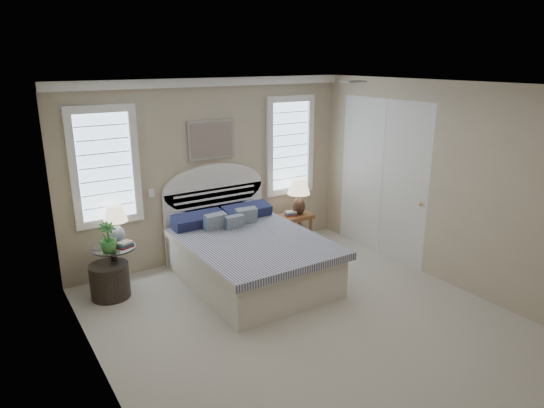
% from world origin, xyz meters
% --- Properties ---
extents(floor, '(4.50, 5.00, 0.01)m').
position_xyz_m(floor, '(0.00, 0.00, 0.00)').
color(floor, '#B7AC9C').
rests_on(floor, ground).
extents(ceiling, '(4.50, 5.00, 0.01)m').
position_xyz_m(ceiling, '(0.00, 0.00, 2.70)').
color(ceiling, white).
rests_on(ceiling, wall_back).
extents(wall_back, '(4.50, 0.02, 2.70)m').
position_xyz_m(wall_back, '(0.00, 2.50, 1.35)').
color(wall_back, '#BEA98E').
rests_on(wall_back, floor).
extents(wall_left, '(0.02, 5.00, 2.70)m').
position_xyz_m(wall_left, '(-2.25, 0.00, 1.35)').
color(wall_left, '#BEA98E').
rests_on(wall_left, floor).
extents(wall_right, '(0.02, 5.00, 2.70)m').
position_xyz_m(wall_right, '(2.25, 0.00, 1.35)').
color(wall_right, '#BEA98E').
rests_on(wall_right, floor).
extents(crown_molding, '(4.50, 0.08, 0.12)m').
position_xyz_m(crown_molding, '(0.00, 2.46, 2.64)').
color(crown_molding, white).
rests_on(crown_molding, wall_back).
extents(hvac_vent, '(0.30, 0.20, 0.02)m').
position_xyz_m(hvac_vent, '(1.20, 0.80, 2.68)').
color(hvac_vent, '#B2B2B2').
rests_on(hvac_vent, ceiling).
extents(switch_plate, '(0.08, 0.01, 0.12)m').
position_xyz_m(switch_plate, '(-0.95, 2.48, 1.15)').
color(switch_plate, white).
rests_on(switch_plate, wall_back).
extents(window_left, '(0.90, 0.06, 1.60)m').
position_xyz_m(window_left, '(-1.55, 2.48, 1.60)').
color(window_left, silver).
rests_on(window_left, wall_back).
extents(window_right, '(0.90, 0.06, 1.60)m').
position_xyz_m(window_right, '(1.40, 2.48, 1.60)').
color(window_right, silver).
rests_on(window_right, wall_back).
extents(painting, '(0.74, 0.04, 0.58)m').
position_xyz_m(painting, '(0.00, 2.46, 1.82)').
color(painting, silver).
rests_on(painting, wall_back).
extents(closet_door, '(0.02, 1.80, 2.40)m').
position_xyz_m(closet_door, '(2.23, 1.20, 1.20)').
color(closet_door, silver).
rests_on(closet_door, floor).
extents(bed, '(1.72, 2.28, 1.47)m').
position_xyz_m(bed, '(0.00, 1.46, 0.39)').
color(bed, silver).
rests_on(bed, floor).
extents(side_table_left, '(0.56, 0.56, 0.63)m').
position_xyz_m(side_table_left, '(-1.65, 2.05, 0.39)').
color(side_table_left, black).
rests_on(side_table_left, floor).
extents(nightstand_right, '(0.50, 0.40, 0.53)m').
position_xyz_m(nightstand_right, '(1.30, 2.15, 0.39)').
color(nightstand_right, brown).
rests_on(nightstand_right, floor).
extents(floor_pot, '(0.61, 0.61, 0.45)m').
position_xyz_m(floor_pot, '(-1.76, 1.95, 0.23)').
color(floor_pot, black).
rests_on(floor_pot, floor).
extents(lamp_left, '(0.36, 0.36, 0.51)m').
position_xyz_m(lamp_left, '(-1.55, 2.19, 0.94)').
color(lamp_left, silver).
rests_on(lamp_left, side_table_left).
extents(lamp_right, '(0.46, 0.46, 0.59)m').
position_xyz_m(lamp_right, '(1.35, 2.13, 0.89)').
color(lamp_right, black).
rests_on(lamp_right, nightstand_right).
extents(potted_plant, '(0.27, 0.27, 0.39)m').
position_xyz_m(potted_plant, '(-1.74, 1.90, 0.83)').
color(potted_plant, '#326D2B').
rests_on(potted_plant, side_table_left).
extents(books_left, '(0.23, 0.20, 0.08)m').
position_xyz_m(books_left, '(-1.52, 1.95, 0.67)').
color(books_left, maroon).
rests_on(books_left, side_table_left).
extents(books_right, '(0.21, 0.17, 0.07)m').
position_xyz_m(books_right, '(1.20, 2.13, 0.56)').
color(books_right, maroon).
rests_on(books_right, nightstand_right).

